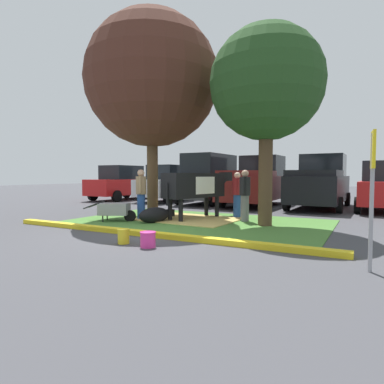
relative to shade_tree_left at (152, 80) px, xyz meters
name	(u,v)px	position (x,y,z in m)	size (l,w,h in m)	color
ground_plane	(151,233)	(1.89, -2.75, -4.76)	(80.00, 80.00, 0.00)	#424247
grass_island	(197,222)	(2.07, -0.57, -4.75)	(7.77, 4.97, 0.02)	#477A33
curb_yellow	(146,234)	(2.07, -3.20, -4.70)	(8.97, 0.24, 0.12)	yellow
hay_bedding	(188,219)	(1.54, -0.21, -4.74)	(3.20, 2.40, 0.04)	tan
shade_tree_left	(152,80)	(0.00, 0.00, 0.00)	(4.64, 4.64, 7.10)	brown
shade_tree_right	(266,84)	(4.14, -0.28, -0.74)	(3.22, 3.22, 5.67)	#4C3823
cow_holstein	(197,186)	(1.72, 0.10, -3.65)	(1.30, 3.07, 1.57)	black
calf_lying	(155,215)	(0.98, -1.26, -4.53)	(0.79, 1.33, 0.48)	black
person_handler	(237,194)	(2.82, 0.97, -3.93)	(0.34, 0.46, 1.56)	#23478C
person_visitor_near	(245,194)	(3.34, 0.25, -3.89)	(0.34, 0.53, 1.63)	slate
person_visitor_far	(141,193)	(0.20, -0.92, -3.87)	(0.34, 0.47, 1.65)	#23478C
wheelbarrow	(115,209)	(-0.27, -1.66, -4.38)	(1.57, 1.07, 0.63)	gray
parking_sign	(372,173)	(6.80, -3.96, -3.26)	(0.07, 0.44, 2.13)	#99999E
bucket_yellow	(123,236)	(2.16, -4.13, -4.60)	(0.27, 0.27, 0.32)	yellow
bucket_pink	(148,239)	(2.83, -4.17, -4.60)	(0.33, 0.33, 0.32)	#EA3893
sedan_red	(122,183)	(-6.16, 5.58, -3.78)	(2.10, 4.44, 2.02)	red
sedan_silver	(169,184)	(-3.17, 6.08, -3.78)	(2.10, 4.44, 2.02)	silver
suv_dark_grey	(210,179)	(-0.47, 5.75, -3.49)	(2.21, 4.64, 2.52)	#3D3D42
pickup_truck_maroon	(257,182)	(1.99, 5.82, -3.65)	(2.32, 5.45, 2.42)	maroon
pickup_truck_black	(320,183)	(4.82, 6.00, -3.65)	(2.32, 5.45, 2.42)	black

